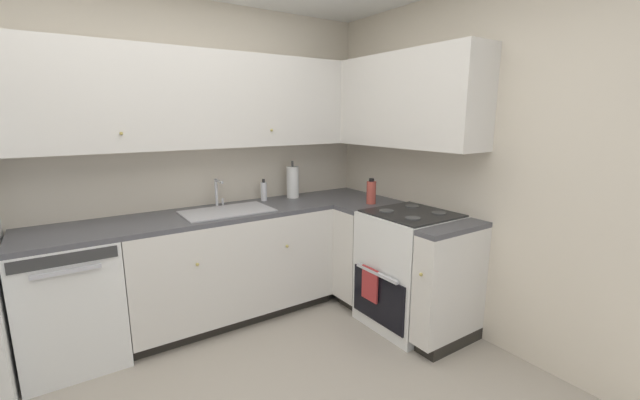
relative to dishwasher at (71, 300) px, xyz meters
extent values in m
cube|color=beige|center=(0.67, 0.33, 0.82)|extent=(3.80, 0.05, 2.51)
cube|color=beige|center=(2.55, -1.40, 0.82)|extent=(0.05, 3.50, 2.51)
cube|color=white|center=(0.00, 0.00, 0.00)|extent=(0.60, 0.60, 0.86)
cube|color=#333333|center=(0.00, -0.30, 0.38)|extent=(0.55, 0.01, 0.07)
cube|color=silver|center=(0.00, -0.32, 0.31)|extent=(0.36, 0.02, 0.02)
cube|color=silver|center=(1.11, 0.00, 0.04)|extent=(1.62, 0.60, 0.77)
cube|color=black|center=(1.11, 0.03, -0.39)|extent=(1.62, 0.54, 0.09)
sphere|color=tan|center=(0.76, -0.31, 0.19)|extent=(0.02, 0.02, 0.02)
sphere|color=tan|center=(1.47, -0.31, 0.19)|extent=(0.02, 0.02, 0.02)
cube|color=#4C4C51|center=(1.11, 0.00, 0.45)|extent=(2.82, 0.60, 0.03)
cube|color=silver|center=(2.22, -0.44, 0.04)|extent=(0.60, 0.27, 0.77)
cube|color=black|center=(2.25, -0.44, -0.39)|extent=(0.54, 0.27, 0.09)
cube|color=silver|center=(2.22, -1.30, 0.04)|extent=(0.60, 0.17, 0.77)
cube|color=black|center=(2.25, -1.30, -0.39)|extent=(0.54, 0.17, 0.09)
sphere|color=tan|center=(1.91, -1.30, 0.19)|extent=(0.02, 0.02, 0.02)
cube|color=#4C4C51|center=(2.22, -0.44, 0.45)|extent=(0.60, 0.27, 0.03)
cube|color=#4C4C51|center=(2.22, -1.30, 0.45)|extent=(0.60, 0.17, 0.03)
cube|color=white|center=(2.24, -0.89, 0.02)|extent=(0.64, 0.62, 0.90)
cube|color=black|center=(1.92, -0.89, -0.14)|extent=(0.02, 0.55, 0.38)
cube|color=silver|center=(1.89, -0.89, 0.06)|extent=(0.02, 0.43, 0.02)
cube|color=black|center=(2.24, -0.89, 0.47)|extent=(0.59, 0.60, 0.01)
cube|color=white|center=(2.55, -0.89, 0.54)|extent=(0.03, 0.60, 0.15)
cylinder|color=#4C4C4C|center=(2.10, -1.03, 0.48)|extent=(0.11, 0.11, 0.01)
cylinder|color=#4C4C4C|center=(2.10, -0.76, 0.48)|extent=(0.11, 0.11, 0.01)
cylinder|color=#4C4C4C|center=(2.38, -1.03, 0.48)|extent=(0.11, 0.11, 0.01)
cylinder|color=#4C4C4C|center=(2.38, -0.76, 0.48)|extent=(0.11, 0.11, 0.01)
cube|color=#B23333|center=(1.89, -0.82, -0.05)|extent=(0.02, 0.17, 0.26)
cube|color=silver|center=(0.95, 0.14, 1.31)|extent=(2.50, 0.32, 0.72)
sphere|color=tan|center=(0.40, -0.03, 1.09)|extent=(0.02, 0.02, 0.02)
sphere|color=tan|center=(1.50, -0.03, 1.09)|extent=(0.02, 0.02, 0.02)
cube|color=silver|center=(2.36, -0.52, 1.31)|extent=(0.32, 1.63, 0.72)
cube|color=#B7B7BC|center=(1.10, -0.03, 0.47)|extent=(0.68, 0.40, 0.01)
cube|color=gray|center=(1.10, -0.03, 0.42)|extent=(0.63, 0.36, 0.09)
cube|color=#99999E|center=(1.10, -0.03, 0.43)|extent=(0.02, 0.35, 0.06)
cylinder|color=silver|center=(1.10, 0.20, 0.58)|extent=(0.02, 0.02, 0.23)
cylinder|color=silver|center=(1.10, 0.13, 0.68)|extent=(0.02, 0.15, 0.02)
cylinder|color=silver|center=(1.15, 0.20, 0.50)|extent=(0.02, 0.02, 0.06)
cylinder|color=silver|center=(1.52, 0.18, 0.55)|extent=(0.05, 0.05, 0.16)
cylinder|color=#262626|center=(1.52, 0.18, 0.64)|extent=(0.02, 0.02, 0.03)
cylinder|color=white|center=(1.80, 0.16, 0.61)|extent=(0.11, 0.11, 0.29)
cylinder|color=#3F3F3F|center=(1.80, 0.16, 0.63)|extent=(0.02, 0.02, 0.35)
cylinder|color=#BF4C3F|center=(2.22, -0.44, 0.56)|extent=(0.08, 0.08, 0.19)
cylinder|color=black|center=(2.22, -0.44, 0.67)|extent=(0.04, 0.04, 0.02)
camera|label=1|loc=(0.01, -2.95, 1.20)|focal=22.37mm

